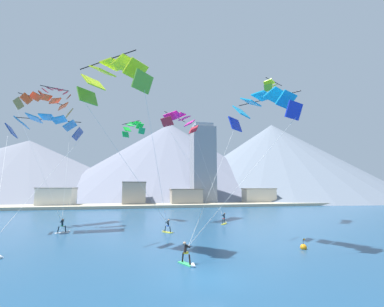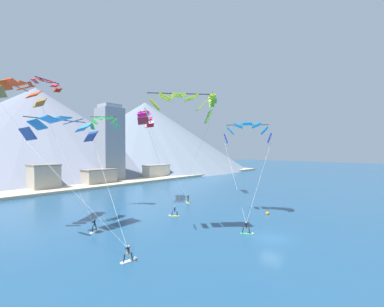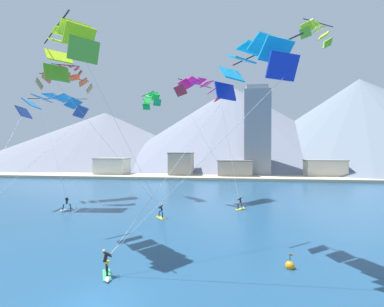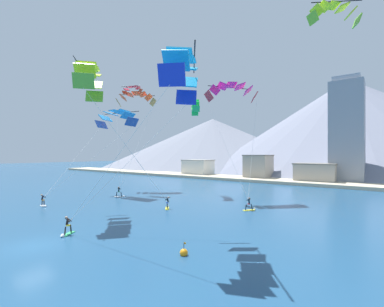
{
  "view_description": "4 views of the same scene",
  "coord_description": "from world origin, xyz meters",
  "views": [
    {
      "loc": [
        -3.98,
        -15.67,
        5.46
      ],
      "look_at": [
        2.93,
        19.36,
        10.04
      ],
      "focal_mm": 24.0,
      "sensor_mm": 36.0,
      "label": 1
    },
    {
      "loc": [
        -28.88,
        -13.29,
        10.6
      ],
      "look_at": [
        3.26,
        15.64,
        9.85
      ],
      "focal_mm": 24.0,
      "sensor_mm": 36.0,
      "label": 2
    },
    {
      "loc": [
        6.11,
        -11.16,
        7.32
      ],
      "look_at": [
        2.24,
        18.96,
        6.95
      ],
      "focal_mm": 24.0,
      "sensor_mm": 36.0,
      "label": 3
    },
    {
      "loc": [
        20.98,
        -8.5,
        6.92
      ],
      "look_at": [
        3.33,
        15.49,
        6.99
      ],
      "focal_mm": 24.0,
      "sensor_mm": 36.0,
      "label": 4
    }
  ],
  "objects": [
    {
      "name": "shore_building_harbour_front",
      "position": [
        -25.58,
        57.95,
        2.58
      ],
      "size": [
        8.89,
        6.51,
        5.14
      ],
      "color": "silver",
      "rests_on": "ground"
    },
    {
      "name": "parafoil_kite_far_left",
      "position": [
        -16.16,
        19.66,
        13.4
      ],
      "size": [
        8.71,
        14.1,
        13.24
      ],
      "color": "#244492"
    },
    {
      "name": "kitesurfer_far_right",
      "position": [
        -12.83,
        17.91,
        0.52
      ],
      "size": [
        1.71,
        1.21,
        1.76
      ],
      "color": "white",
      "rests_on": "ground"
    },
    {
      "name": "kitesurfer_near_lead",
      "position": [
        -0.63,
        2.75,
        0.44
      ],
      "size": [
        1.18,
        1.72,
        1.64
      ],
      "color": "#33B266",
      "rests_on": "ground"
    },
    {
      "name": "kitesurfer_mid_center",
      "position": [
        -0.88,
        15.92,
        0.43
      ],
      "size": [
        1.44,
        1.57,
        1.63
      ],
      "color": "yellow",
      "rests_on": "ground"
    },
    {
      "name": "parafoil_kite_mid_center",
      "position": [
        -6.83,
        8.77,
        15.94
      ],
      "size": [
        9.69,
        10.31,
        15.97
      ],
      "color": "#5FAB30"
    },
    {
      "name": "parafoil_kite_near_lead",
      "position": [
        7.97,
        7.83,
        13.59
      ],
      "size": [
        11.5,
        8.56,
        13.67
      ],
      "color": "#162CBE"
    },
    {
      "name": "kitesurfer_far_left",
      "position": [
        -14.91,
        7.14,
        0.48
      ],
      "size": [
        1.77,
        0.6,
        1.7
      ],
      "color": "white",
      "rests_on": "ground"
    },
    {
      "name": "mountain_peak_central_summit",
      "position": [
        -56.44,
        116.75,
        13.53
      ],
      "size": [
        120.78,
        120.78,
        27.06
      ],
      "color": "slate",
      "rests_on": "ground"
    },
    {
      "name": "shoreline_strip",
      "position": [
        0.0,
        55.23,
        0.35
      ],
      "size": [
        180.0,
        10.0,
        0.7
      ],
      "primitive_type": "cube",
      "color": "#BCAD8E",
      "rests_on": "ground"
    },
    {
      "name": "parafoil_kite_far_right",
      "position": [
        -18.89,
        26.51,
        18.33
      ],
      "size": [
        9.59,
        11.99,
        18.19
      ],
      "color": "olive"
    },
    {
      "name": "shore_building_quay_west",
      "position": [
        8.63,
        57.13,
        2.39
      ],
      "size": [
        9.07,
        5.62,
        4.76
      ],
      "color": "#A89E8E",
      "rests_on": "ground"
    },
    {
      "name": "kitesurfer_near_trail",
      "position": [
        8.12,
        21.12,
        0.48
      ],
      "size": [
        1.38,
        1.62,
        1.7
      ],
      "color": "yellow",
      "rests_on": "ground"
    },
    {
      "name": "parafoil_kite_distant_high_outer",
      "position": [
        17.08,
        21.97,
        21.9
      ],
      "size": [
        4.85,
        4.61,
        2.42
      ],
      "color": "#69B72C"
    },
    {
      "name": "parafoil_kite_distant_mid_solo",
      "position": [
        -5.56,
        28.51,
        15.52
      ],
      "size": [
        4.04,
        4.67,
        2.3
      ],
      "color": "#1EB75D"
    },
    {
      "name": "race_marker_buoy",
      "position": [
        10.13,
        5.31,
        0.16
      ],
      "size": [
        0.56,
        0.56,
        1.02
      ],
      "color": "orange",
      "rests_on": "ground"
    },
    {
      "name": "parafoil_kite_distant_low_drift",
      "position": [
        -16.68,
        23.64,
        19.26
      ],
      "size": [
        4.23,
        2.47,
        1.53
      ],
      "color": "#A22610"
    },
    {
      "name": "parafoil_kite_near_trail",
      "position": [
        2.37,
        27.12,
        16.78
      ],
      "size": [
        9.03,
        9.87,
        16.69
      ],
      "color": "#B92633"
    },
    {
      "name": "mountain_peak_east_shoulder",
      "position": [
        10.13,
        116.51,
        19.12
      ],
      "size": [
        119.82,
        119.82,
        38.23
      ],
      "color": "slate",
      "rests_on": "ground"
    },
    {
      "name": "shore_building_quay_east",
      "position": [
        -5.79,
        58.37,
        3.38
      ],
      "size": [
        6.4,
        7.08,
        6.73
      ],
      "color": "#A89E8E",
      "rests_on": "ground"
    },
    {
      "name": "ground_plane",
      "position": [
        0.0,
        0.0,
        0.0
      ],
      "size": [
        400.0,
        400.0,
        0.0
      ],
      "primitive_type": "plane",
      "color": "navy"
    },
    {
      "name": "highrise_tower",
      "position": [
        14.66,
        61.43,
        12.23
      ],
      "size": [
        7.0,
        7.0,
        24.88
      ],
      "color": "gray",
      "rests_on": "ground"
    }
  ]
}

